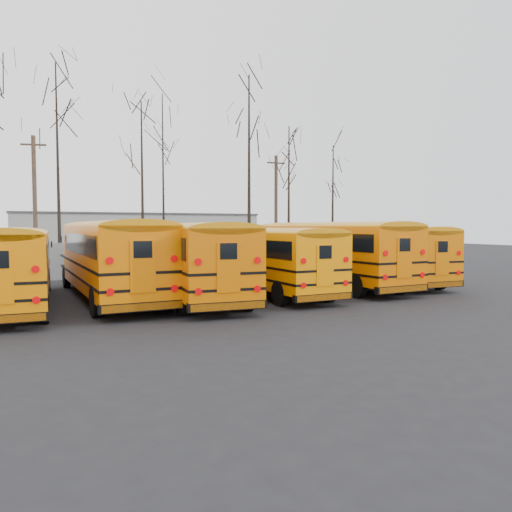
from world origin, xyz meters
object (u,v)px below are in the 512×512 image
bus_c (190,254)px  bus_d (265,254)px  bus_f (376,249)px  bus_a (12,260)px  bus_e (328,248)px  utility_pole_right (276,209)px  bus_b (111,253)px  utility_pole_left (35,202)px

bus_c → bus_d: size_ratio=1.08×
bus_d → bus_f: bearing=8.2°
bus_a → bus_e: bus_e is taller
bus_a → bus_f: (16.60, 1.00, 0.02)m
bus_d → utility_pole_right: (8.22, 14.87, 2.55)m
bus_b → bus_d: bus_b is taller
bus_a → bus_e: bearing=5.6°
utility_pole_right → bus_a: bearing=-138.9°
bus_d → bus_a: bearing=177.7°
utility_pole_right → bus_c: bearing=-125.7°
utility_pole_left → bus_b: bearing=-68.2°
bus_e → utility_pole_right: 14.96m
bus_a → bus_f: size_ratio=0.99×
bus_a → bus_f: bearing=6.3°
bus_a → utility_pole_right: 23.34m
bus_d → bus_f: (6.87, 1.16, 0.03)m
bus_c → utility_pole_right: bearing=56.3°
bus_b → utility_pole_left: 15.24m
bus_d → bus_b: bearing=171.4°
bus_f → bus_a: bearing=-173.7°
bus_a → utility_pole_left: size_ratio=1.21×
bus_c → bus_e: bearing=12.2°
bus_e → bus_f: (3.14, 0.35, -0.12)m
bus_e → bus_f: size_ratio=1.07×
bus_d → bus_f: bus_f is taller
bus_c → utility_pole_left: utility_pole_left is taller
bus_b → bus_c: bus_b is taller
bus_c → utility_pole_right: size_ratio=1.35×
bus_a → bus_d: size_ratio=1.01×
utility_pole_left → bus_c: bearing=-59.0°
bus_a → utility_pole_left: utility_pole_left is taller
bus_c → bus_d: bearing=8.0°
bus_e → utility_pole_right: (4.49, 14.06, 2.40)m
bus_c → utility_pole_right: utility_pole_right is taller
bus_b → bus_e: size_ratio=1.01×
bus_d → bus_c: bearing=-177.2°
bus_b → utility_pole_right: (14.48, 14.07, 2.38)m
bus_e → bus_f: bus_e is taller
utility_pole_left → bus_e: bearing=-37.4°
bus_b → bus_a: bearing=-171.2°
bus_c → bus_e: 7.20m
bus_e → utility_pole_left: size_ratio=1.32×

